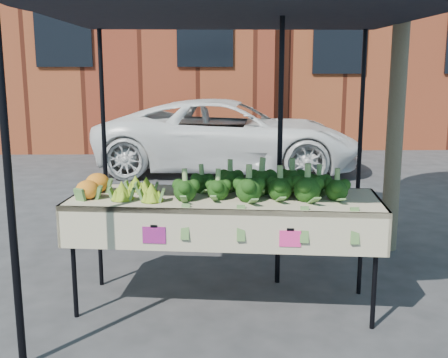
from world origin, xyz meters
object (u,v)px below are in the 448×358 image
canopy (239,129)px  table (224,252)px  vehicle (229,39)px  street_tree (403,9)px

canopy → table: bearing=-103.6°
vehicle → street_tree: (1.56, -4.46, 0.07)m
canopy → vehicle: (0.07, 5.27, 1.01)m
table → vehicle: bearing=88.0°
canopy → street_tree: 2.12m
table → street_tree: 2.99m
table → canopy: bearing=76.4°
canopy → street_tree: (1.63, 0.82, 1.08)m
table → vehicle: (0.20, 5.82, 1.93)m
table → vehicle: size_ratio=0.52×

